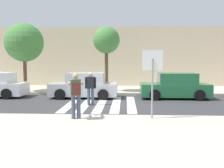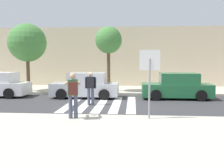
{
  "view_description": "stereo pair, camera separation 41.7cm",
  "coord_description": "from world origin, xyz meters",
  "px_view_note": "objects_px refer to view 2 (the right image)",
  "views": [
    {
      "loc": [
        1.28,
        -13.6,
        2.38
      ],
      "look_at": [
        0.6,
        -0.2,
        1.1
      ],
      "focal_mm": 42.0,
      "sensor_mm": 36.0,
      "label": 1
    },
    {
      "loc": [
        1.7,
        -13.57,
        2.38
      ],
      "look_at": [
        0.6,
        -0.2,
        1.1
      ],
      "focal_mm": 42.0,
      "sensor_mm": 36.0,
      "label": 2
    }
  ],
  "objects_px": {
    "pedestrian_crossing": "(91,86)",
    "stop_sign": "(150,69)",
    "parked_car_silver": "(86,86)",
    "street_tree_west": "(27,43)",
    "photographer_with_backpack": "(73,91)",
    "street_tree_center": "(109,41)",
    "parked_car_green": "(177,87)"
  },
  "relations": [
    {
      "from": "pedestrian_crossing",
      "to": "stop_sign",
      "type": "bearing_deg",
      "value": -51.25
    },
    {
      "from": "parked_car_silver",
      "to": "pedestrian_crossing",
      "type": "bearing_deg",
      "value": -74.24
    },
    {
      "from": "pedestrian_crossing",
      "to": "street_tree_west",
      "type": "bearing_deg",
      "value": 138.73
    },
    {
      "from": "photographer_with_backpack",
      "to": "street_tree_west",
      "type": "xyz_separation_m",
      "value": [
        -5.14,
        8.28,
        2.34
      ]
    },
    {
      "from": "parked_car_silver",
      "to": "street_tree_center",
      "type": "relative_size",
      "value": 0.92
    },
    {
      "from": "parked_car_green",
      "to": "street_tree_west",
      "type": "xyz_separation_m",
      "value": [
        -10.01,
        2.01,
        2.78
      ]
    },
    {
      "from": "stop_sign",
      "to": "photographer_with_backpack",
      "type": "height_order",
      "value": "stop_sign"
    },
    {
      "from": "parked_car_green",
      "to": "street_tree_west",
      "type": "bearing_deg",
      "value": 168.64
    },
    {
      "from": "parked_car_green",
      "to": "street_tree_west",
      "type": "distance_m",
      "value": 10.58
    },
    {
      "from": "stop_sign",
      "to": "parked_car_silver",
      "type": "bearing_deg",
      "value": 120.24
    },
    {
      "from": "parked_car_silver",
      "to": "parked_car_green",
      "type": "bearing_deg",
      "value": -0.0
    },
    {
      "from": "photographer_with_backpack",
      "to": "street_tree_west",
      "type": "bearing_deg",
      "value": 121.84
    },
    {
      "from": "stop_sign",
      "to": "pedestrian_crossing",
      "type": "bearing_deg",
      "value": 128.75
    },
    {
      "from": "photographer_with_backpack",
      "to": "street_tree_center",
      "type": "height_order",
      "value": "street_tree_center"
    },
    {
      "from": "photographer_with_backpack",
      "to": "parked_car_green",
      "type": "bearing_deg",
      "value": 52.2
    },
    {
      "from": "stop_sign",
      "to": "parked_car_green",
      "type": "bearing_deg",
      "value": 71.66
    },
    {
      "from": "photographer_with_backpack",
      "to": "stop_sign",
      "type": "bearing_deg",
      "value": 4.5
    },
    {
      "from": "parked_car_green",
      "to": "street_tree_center",
      "type": "xyz_separation_m",
      "value": [
        -4.34,
        2.33,
        2.91
      ]
    },
    {
      "from": "pedestrian_crossing",
      "to": "photographer_with_backpack",
      "type": "bearing_deg",
      "value": -90.87
    },
    {
      "from": "street_tree_west",
      "to": "parked_car_green",
      "type": "bearing_deg",
      "value": -11.36
    },
    {
      "from": "photographer_with_backpack",
      "to": "parked_car_silver",
      "type": "height_order",
      "value": "photographer_with_backpack"
    },
    {
      "from": "stop_sign",
      "to": "photographer_with_backpack",
      "type": "relative_size",
      "value": 1.5
    },
    {
      "from": "stop_sign",
      "to": "street_tree_center",
      "type": "xyz_separation_m",
      "value": [
        -2.34,
        8.38,
        1.62
      ]
    },
    {
      "from": "parked_car_silver",
      "to": "street_tree_west",
      "type": "relative_size",
      "value": 0.87
    },
    {
      "from": "photographer_with_backpack",
      "to": "pedestrian_crossing",
      "type": "bearing_deg",
      "value": 89.13
    },
    {
      "from": "photographer_with_backpack",
      "to": "pedestrian_crossing",
      "type": "xyz_separation_m",
      "value": [
        0.06,
        3.72,
        -0.19
      ]
    },
    {
      "from": "stop_sign",
      "to": "street_tree_west",
      "type": "relative_size",
      "value": 0.55
    },
    {
      "from": "pedestrian_crossing",
      "to": "street_tree_center",
      "type": "bearing_deg",
      "value": 84.51
    },
    {
      "from": "street_tree_west",
      "to": "parked_car_silver",
      "type": "bearing_deg",
      "value": -24.18
    },
    {
      "from": "parked_car_green",
      "to": "pedestrian_crossing",
      "type": "bearing_deg",
      "value": -152.05
    },
    {
      "from": "parked_car_green",
      "to": "street_tree_center",
      "type": "relative_size",
      "value": 0.92
    },
    {
      "from": "stop_sign",
      "to": "pedestrian_crossing",
      "type": "height_order",
      "value": "stop_sign"
    }
  ]
}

